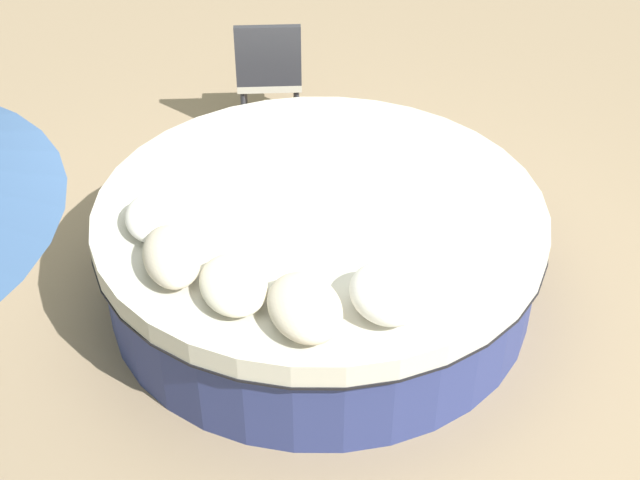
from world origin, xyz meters
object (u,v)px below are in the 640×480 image
Objects in this scene: throw_pillow_1 at (172,256)px; throw_pillow_3 at (305,307)px; throw_pillow_0 at (151,218)px; patio_chair at (269,69)px; round_bed at (320,248)px; throw_pillow_2 at (233,284)px; throw_pillow_4 at (387,293)px.

throw_pillow_3 is at bearing 43.88° from throw_pillow_1.
patio_chair is at bearing 149.84° from throw_pillow_0.
throw_pillow_1 is (0.37, -0.95, 0.43)m from round_bed.
throw_pillow_0 is 0.47× the size of patio_chair.
round_bed is at bearing 87.39° from throw_pillow_0.
throw_pillow_1 is 2.76m from patio_chair.
throw_pillow_1 is at bearing -68.67° from round_bed.
round_bed is 5.53× the size of throw_pillow_2.
throw_pillow_2 is at bearing -44.72° from round_bed.
patio_chair is at bearing 155.22° from throw_pillow_1.
round_bed is 1.09m from throw_pillow_0.
throw_pillow_4 is 0.47× the size of patio_chair.
round_bed is at bearing -81.79° from patio_chair.
round_bed is at bearing -176.83° from throw_pillow_4.
throw_pillow_4 is (1.06, 1.07, 0.04)m from throw_pillow_0.
throw_pillow_3 is (1.03, 0.64, 0.02)m from throw_pillow_0.
throw_pillow_1 is at bearing -138.46° from throw_pillow_2.
throw_pillow_4 is (0.33, 0.73, 0.03)m from throw_pillow_2.
throw_pillow_4 is at bearing -79.04° from patio_chair.
throw_pillow_3 is (0.61, 0.58, -0.00)m from throw_pillow_1.
round_bed is 1.05m from throw_pillow_2.
throw_pillow_1 is 0.84m from throw_pillow_3.
throw_pillow_2 is 2.95m from patio_chair.
throw_pillow_0 is at bearing -148.08° from throw_pillow_3.
throw_pillow_2 is at bearing 41.54° from throw_pillow_1.
throw_pillow_0 is 0.80m from throw_pillow_2.
throw_pillow_0 is at bearing -134.87° from throw_pillow_4.
patio_chair is at bearing 174.64° from round_bed.
patio_chair reaches higher than throw_pillow_0.
throw_pillow_2 is at bearing -93.76° from patio_chair.
throw_pillow_3 reaches higher than round_bed.
throw_pillow_3 is 3.17m from patio_chair.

